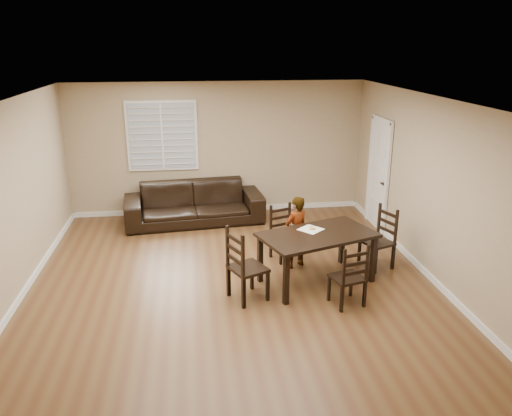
# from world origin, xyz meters

# --- Properties ---
(ground) EXTENTS (7.00, 7.00, 0.00)m
(ground) POSITION_xyz_m (0.00, 0.00, 0.00)
(ground) COLOR brown
(ground) RESTS_ON ground
(room) EXTENTS (6.04, 7.04, 2.72)m
(room) POSITION_xyz_m (0.04, 0.18, 1.81)
(room) COLOR tan
(room) RESTS_ON ground
(dining_table) EXTENTS (1.87, 1.43, 0.77)m
(dining_table) POSITION_xyz_m (1.25, 0.04, 0.69)
(dining_table) COLOR black
(dining_table) RESTS_ON ground
(chair_near) EXTENTS (0.52, 0.50, 0.91)m
(chair_near) POSITION_xyz_m (0.90, 1.02, 0.41)
(chair_near) COLOR black
(chair_near) RESTS_ON ground
(chair_far) EXTENTS (0.50, 0.48, 0.91)m
(chair_far) POSITION_xyz_m (1.53, -0.78, 0.42)
(chair_far) COLOR black
(chair_far) RESTS_ON ground
(chair_left) EXTENTS (0.61, 0.62, 1.07)m
(chair_left) POSITION_xyz_m (0.06, -0.39, 0.48)
(chair_left) COLOR black
(chair_left) RESTS_ON ground
(chair_right) EXTENTS (0.55, 0.57, 0.99)m
(chair_right) POSITION_xyz_m (2.44, 0.46, 0.45)
(chair_right) COLOR black
(chair_right) RESTS_ON ground
(child) EXTENTS (0.51, 0.45, 1.17)m
(child) POSITION_xyz_m (1.05, 0.60, 0.59)
(child) COLOR gray
(child) RESTS_ON ground
(napkin) EXTENTS (0.43, 0.43, 0.00)m
(napkin) POSITION_xyz_m (1.19, 0.21, 0.78)
(napkin) COLOR beige
(napkin) RESTS_ON dining_table
(donut) EXTENTS (0.10, 0.10, 0.04)m
(donut) POSITION_xyz_m (1.21, 0.22, 0.80)
(donut) COLOR gold
(donut) RESTS_ON napkin
(sofa) EXTENTS (2.78, 1.31, 0.79)m
(sofa) POSITION_xyz_m (-0.52, 2.90, 0.39)
(sofa) COLOR black
(sofa) RESTS_ON ground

